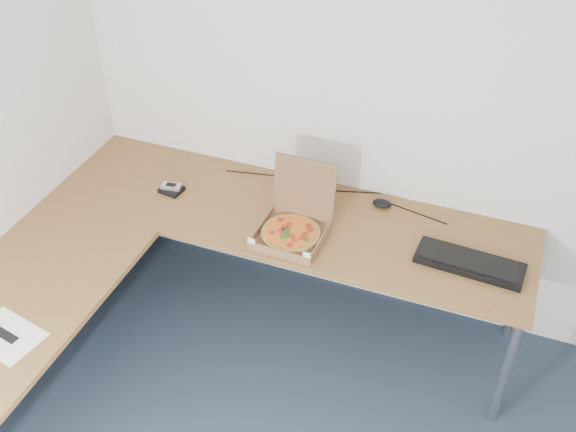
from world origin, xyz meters
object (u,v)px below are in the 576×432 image
at_px(pizza_box, 292,229).
at_px(desk, 193,255).
at_px(wallet, 172,190).
at_px(drinking_glass, 324,189).
at_px(keyboard, 470,263).

bearing_deg(pizza_box, desk, -144.15).
height_order(pizza_box, wallet, pizza_box).
bearing_deg(drinking_glass, pizza_box, -97.70).
distance_m(drinking_glass, keyboard, 0.85).
relative_size(pizza_box, drinking_glass, 3.42).
bearing_deg(keyboard, desk, -160.16).
bearing_deg(wallet, drinking_glass, 23.92).
xyz_separation_m(drinking_glass, keyboard, (0.80, -0.26, -0.04)).
relative_size(desk, drinking_glass, 22.68).
distance_m(desk, pizza_box, 0.50).
relative_size(drinking_glass, wallet, 0.95).
height_order(desk, drinking_glass, drinking_glass).
height_order(drinking_glass, keyboard, drinking_glass).
distance_m(desk, keyboard, 1.31).
xyz_separation_m(desk, drinking_glass, (0.45, 0.63, 0.08)).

